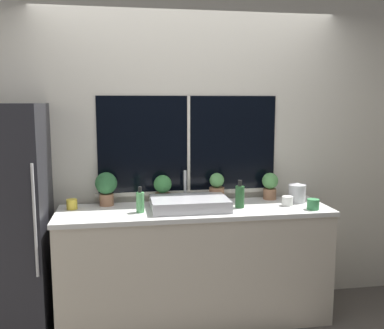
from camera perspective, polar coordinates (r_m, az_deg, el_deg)
name	(u,v)px	position (r m, az deg, el deg)	size (l,w,h in m)	color
wall_back	(188,150)	(3.65, -0.55, 1.93)	(8.00, 0.09, 2.70)	beige
wall_right	(364,138)	(5.22, 21.96, 3.26)	(0.06, 7.00, 2.70)	beige
counter	(195,264)	(3.52, 0.39, -13.18)	(2.14, 0.59, 0.93)	beige
sink	(189,203)	(3.35, -0.35, -5.21)	(0.60, 0.44, 0.27)	#ADADB2
potted_plant_far_left	(106,186)	(3.51, -11.37, -2.85)	(0.18, 0.18, 0.27)	#9E6B4C
potted_plant_center_left	(163,188)	(3.53, -3.93, -3.18)	(0.15, 0.15, 0.24)	#9E6B4C
potted_plant_center_right	(217,187)	(3.60, 3.32, -3.06)	(0.13, 0.13, 0.24)	#9E6B4C
potted_plant_far_right	(270,185)	(3.73, 10.36, -2.66)	(0.14, 0.14, 0.23)	#9E6B4C
soap_bottle	(140,202)	(3.27, -6.93, -4.95)	(0.06, 0.06, 0.20)	#519E5B
bottle_tall	(240,196)	(3.41, 6.39, -4.22)	(0.07, 0.07, 0.22)	#235128
mug_yellow	(72,204)	(3.48, -15.73, -5.13)	(0.08, 0.08, 0.08)	gold
mug_white	(287,201)	(3.55, 12.60, -4.77)	(0.09, 0.09, 0.08)	white
mug_green	(313,204)	(3.47, 15.84, -5.13)	(0.09, 0.09, 0.08)	#38844C
kettle	(297,193)	(3.67, 13.81, -3.68)	(0.14, 0.14, 0.16)	#B2B2B7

